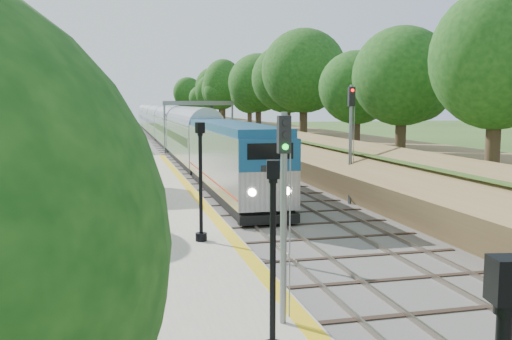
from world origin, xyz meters
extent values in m
cube|color=#4C4944|center=(2.00, 60.00, 0.06)|extent=(9.50, 170.00, 0.12)
cube|color=gray|center=(-0.72, 60.00, 0.20)|extent=(0.08, 170.00, 0.16)
cube|color=gray|center=(0.72, 60.00, 0.20)|extent=(0.08, 170.00, 0.16)
cube|color=gray|center=(3.28, 60.00, 0.20)|extent=(0.08, 170.00, 0.16)
cube|color=gray|center=(4.72, 60.00, 0.20)|extent=(0.08, 170.00, 0.16)
cube|color=#9F9680|center=(-5.20, 16.00, 0.19)|extent=(6.40, 68.00, 0.38)
cube|color=gold|center=(-2.35, 16.00, 0.39)|extent=(0.55, 68.00, 0.01)
cube|color=brown|center=(11.50, 60.00, 1.50)|extent=(9.00, 170.00, 3.00)
cube|color=brown|center=(7.60, 60.00, 1.30)|extent=(4.47, 170.00, 4.54)
cylinder|color=#332316|center=(10.00, 10.00, 4.31)|extent=(0.60, 0.60, 2.62)
cylinder|color=#332316|center=(10.00, 60.00, 4.31)|extent=(0.60, 0.60, 2.62)
sphere|color=#113A10|center=(10.00, 60.00, 7.88)|extent=(5.70, 5.70, 5.70)
cylinder|color=#332316|center=(10.00, 110.00, 4.31)|extent=(0.60, 0.60, 2.62)
sphere|color=#113A10|center=(10.00, 110.00, 7.88)|extent=(5.70, 5.70, 5.70)
cube|color=white|center=(-14.00, 30.00, 3.40)|extent=(8.00, 6.00, 6.80)
cube|color=#505358|center=(-14.00, 30.00, 7.40)|extent=(8.60, 6.60, 1.20)
cube|color=black|center=(-9.99, 28.20, 1.80)|extent=(0.05, 1.10, 1.30)
cube|color=black|center=(-9.99, 31.80, 1.80)|extent=(0.05, 1.10, 1.30)
cube|color=black|center=(-9.99, 28.20, 4.60)|extent=(0.05, 1.10, 1.30)
cube|color=black|center=(-9.99, 31.80, 4.60)|extent=(0.05, 1.10, 1.30)
cylinder|color=slate|center=(-1.50, 55.00, 3.10)|extent=(0.24, 0.24, 6.20)
cylinder|color=slate|center=(6.50, 55.00, 3.10)|extent=(0.24, 0.24, 6.20)
cube|color=slate|center=(2.50, 55.00, 5.95)|extent=(8.40, 0.25, 0.50)
cube|color=black|center=(0.00, 54.85, 5.20)|extent=(0.30, 0.20, 0.90)
cube|color=black|center=(4.00, 54.85, 5.20)|extent=(0.30, 0.20, 0.90)
cylinder|color=#332316|center=(-12.00, 26.00, 1.22)|extent=(0.60, 0.60, 2.45)
sphere|color=#113A10|center=(-12.00, 26.00, 4.55)|extent=(5.32, 5.32, 5.32)
cylinder|color=#332316|center=(-12.00, 42.00, 1.22)|extent=(0.60, 0.60, 2.45)
sphere|color=#113A10|center=(-12.00, 42.00, 4.55)|extent=(5.32, 5.32, 5.32)
cube|color=black|center=(0.00, 22.80, 0.58)|extent=(2.78, 17.39, 0.60)
cube|color=#B7BAC1|center=(0.00, 22.80, 2.59)|extent=(3.02, 18.11, 3.42)
cube|color=navy|center=(0.00, 22.80, 4.53)|extent=(2.90, 17.39, 0.44)
cube|color=navy|center=(0.00, 13.72, 3.55)|extent=(2.99, 0.10, 1.51)
cube|color=black|center=(0.00, 13.68, 3.75)|extent=(2.21, 0.06, 0.75)
cube|color=#B02911|center=(0.00, 22.80, 1.44)|extent=(3.04, 17.75, 0.10)
cube|color=#B7BAC1|center=(0.00, 42.52, 2.24)|extent=(3.02, 20.13, 3.92)
cube|color=#B7BAC1|center=(0.00, 63.25, 2.24)|extent=(3.02, 20.13, 3.92)
cube|color=#B7BAC1|center=(0.00, 83.98, 2.24)|extent=(3.02, 20.13, 3.92)
cube|color=#B7BAC1|center=(0.00, 104.70, 2.24)|extent=(3.02, 20.13, 3.92)
cube|color=#B7BAC1|center=(0.00, 125.43, 2.24)|extent=(3.02, 20.13, 3.92)
cube|color=black|center=(-3.77, -7.82, 4.52)|extent=(0.32, 0.32, 0.39)
cube|color=silver|center=(-3.77, -7.82, 4.52)|extent=(0.23, 0.23, 0.29)
cylinder|color=black|center=(-3.67, -0.09, 2.45)|extent=(0.14, 0.14, 3.85)
cube|color=black|center=(-3.67, -0.09, 4.58)|extent=(0.33, 0.33, 0.39)
cube|color=silver|center=(-3.67, -0.09, 4.58)|extent=(0.24, 0.24, 0.30)
cylinder|color=black|center=(-3.68, 10.87, 0.54)|extent=(0.48, 0.48, 0.33)
cylinder|color=black|center=(-3.68, 10.87, 2.66)|extent=(0.15, 0.15, 4.24)
cube|color=black|center=(-3.68, 10.87, 5.00)|extent=(0.37, 0.37, 0.43)
cube|color=silver|center=(-3.68, 10.87, 5.00)|extent=(0.27, 0.27, 0.33)
cylinder|color=slate|center=(-2.90, 1.69, 3.08)|extent=(0.17, 0.17, 5.40)
cube|color=black|center=(-2.90, 1.69, 5.22)|extent=(0.32, 0.20, 0.93)
cylinder|color=#0CE526|center=(-2.90, 1.57, 5.22)|extent=(0.15, 0.06, 0.15)
cylinder|color=slate|center=(6.20, 18.81, 3.57)|extent=(0.20, 0.20, 6.89)
cube|color=black|center=(6.20, 18.81, 6.34)|extent=(0.38, 0.24, 1.11)
cylinder|color=#FF0C0C|center=(6.20, 18.67, 6.34)|extent=(0.18, 0.07, 0.18)
camera|label=1|loc=(-6.91, -11.81, 6.00)|focal=40.00mm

